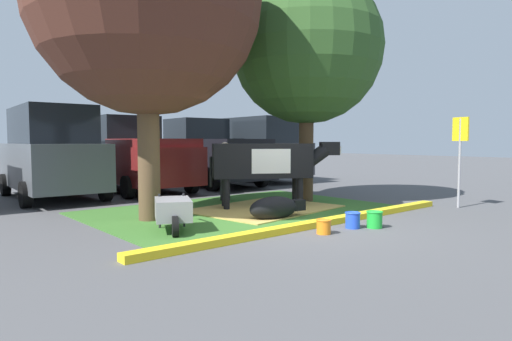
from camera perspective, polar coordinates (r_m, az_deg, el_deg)
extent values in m
plane|color=#4C4C4F|center=(8.47, 5.31, -7.01)|extent=(80.00, 80.00, 0.00)
cube|color=#386B28|center=(10.15, -1.87, -5.13)|extent=(6.68, 4.53, 0.02)
cube|color=yellow|center=(8.41, 8.52, -6.70)|extent=(7.88, 0.24, 0.12)
cube|color=tan|center=(10.21, 1.10, -4.99)|extent=(3.50, 2.82, 0.04)
cylinder|color=brown|center=(8.98, -13.73, 2.41)|extent=(0.43, 0.43, 2.77)
cylinder|color=#4C3823|center=(11.58, 6.52, 2.43)|extent=(0.38, 0.38, 2.62)
sphere|color=#2D5123|center=(11.82, 6.62, 15.49)|extent=(3.89, 3.89, 3.89)
cube|color=black|center=(10.31, 0.79, 1.29)|extent=(2.33, 1.79, 0.80)
cube|color=white|center=(10.34, 1.60, 1.30)|extent=(1.14, 1.08, 0.56)
cylinder|color=black|center=(10.62, 7.87, 1.87)|extent=(0.71, 0.60, 0.58)
cube|color=black|center=(10.72, 9.51, 2.83)|extent=(0.51, 0.45, 0.32)
cube|color=white|center=(10.79, 10.52, 2.61)|extent=(0.21, 0.23, 0.20)
cylinder|color=black|center=(10.80, 5.07, -2.69)|extent=(0.14, 0.14, 0.73)
cylinder|color=black|center=(10.33, 5.75, -2.99)|extent=(0.14, 0.14, 0.73)
cylinder|color=black|center=(10.50, -4.10, -2.87)|extent=(0.14, 0.14, 0.73)
cylinder|color=black|center=(10.02, -3.84, -3.19)|extent=(0.14, 0.14, 0.73)
cylinder|color=black|center=(10.18, -5.88, -0.17)|extent=(0.06, 0.06, 0.70)
ellipsoid|color=black|center=(8.90, 2.31, -4.90)|extent=(1.16, 0.65, 0.48)
cube|color=black|center=(9.24, 5.42, -4.47)|extent=(0.31, 0.24, 0.22)
cube|color=silver|center=(9.31, 6.02, -4.41)|extent=(0.08, 0.11, 0.16)
cylinder|color=black|center=(9.27, 3.50, -5.68)|extent=(0.36, 0.15, 0.10)
cylinder|color=black|center=(11.72, -4.02, -2.00)|extent=(0.26, 0.26, 0.80)
cylinder|color=#23478C|center=(11.67, -4.04, 1.30)|extent=(0.34, 0.34, 0.55)
sphere|color=beige|center=(11.66, -4.04, 3.18)|extent=(0.22, 0.22, 0.22)
cylinder|color=#23478C|center=(11.71, -2.97, 1.45)|extent=(0.09, 0.09, 0.52)
cylinder|color=#23478C|center=(11.64, -5.11, 1.42)|extent=(0.09, 0.09, 0.52)
cube|color=gray|center=(7.87, -10.72, -4.94)|extent=(0.93, 1.07, 0.36)
cylinder|color=black|center=(7.42, -10.44, -7.20)|extent=(0.25, 0.37, 0.36)
cylinder|color=black|center=(8.23, -9.30, -6.51)|extent=(0.04, 0.04, 0.24)
cylinder|color=black|center=(8.21, -12.38, -6.59)|extent=(0.04, 0.04, 0.24)
cylinder|color=black|center=(8.52, -9.54, -3.45)|extent=(0.27, 0.49, 0.23)
cylinder|color=black|center=(8.49, -12.50, -3.51)|extent=(0.27, 0.49, 0.23)
cylinder|color=#99999E|center=(11.50, 24.89, 0.84)|extent=(0.06, 0.06, 2.12)
cube|color=yellow|center=(11.49, 25.00, 4.89)|extent=(0.16, 0.43, 0.56)
cylinder|color=orange|center=(7.68, 8.77, -7.25)|extent=(0.24, 0.24, 0.24)
torus|color=orange|center=(7.66, 8.78, -6.36)|extent=(0.27, 0.27, 0.02)
cylinder|color=blue|center=(8.27, 12.42, -6.35)|extent=(0.26, 0.26, 0.28)
torus|color=blue|center=(8.25, 12.44, -5.39)|extent=(0.29, 0.29, 0.02)
cylinder|color=green|center=(8.40, 15.12, -6.19)|extent=(0.28, 0.28, 0.30)
torus|color=green|center=(8.38, 15.13, -5.19)|extent=(0.31, 0.31, 0.02)
cube|color=#4C5156|center=(13.40, -24.93, 0.61)|extent=(2.12, 4.68, 1.20)
cube|color=black|center=(13.39, -25.06, 5.31)|extent=(1.82, 3.28, 1.00)
cylinder|color=black|center=(14.74, -29.76, -1.62)|extent=(0.25, 0.65, 0.64)
cylinder|color=black|center=(15.12, -22.61, -1.28)|extent=(0.25, 0.65, 0.64)
cylinder|color=black|center=(11.80, -27.73, -2.79)|extent=(0.25, 0.65, 0.64)
cylinder|color=black|center=(12.27, -18.95, -2.32)|extent=(0.25, 0.65, 0.64)
cube|color=maroon|center=(14.60, -15.22, 0.87)|extent=(2.25, 5.49, 1.10)
cube|color=black|center=(15.46, -16.63, 4.90)|extent=(1.92, 1.88, 1.00)
cube|color=maroon|center=(13.47, -13.28, 3.52)|extent=(2.03, 2.79, 0.24)
cylinder|color=black|center=(15.95, -20.92, -0.99)|extent=(0.25, 0.65, 0.64)
cylinder|color=black|center=(16.64, -14.32, -0.66)|extent=(0.25, 0.65, 0.64)
cylinder|color=black|center=(12.65, -16.31, -2.09)|extent=(0.25, 0.65, 0.64)
cylinder|color=black|center=(13.50, -8.38, -1.61)|extent=(0.25, 0.65, 0.64)
cube|color=black|center=(16.00, -6.05, 1.23)|extent=(2.25, 5.49, 1.10)
cube|color=black|center=(16.79, -7.78, 4.93)|extent=(1.92, 1.88, 1.00)
cube|color=black|center=(14.96, -3.62, 3.63)|extent=(2.03, 2.79, 0.24)
cylinder|color=black|center=(17.09, -12.00, -0.51)|extent=(0.25, 0.65, 0.64)
cylinder|color=black|center=(18.04, -6.27, -0.22)|extent=(0.25, 0.65, 0.64)
cylinder|color=black|center=(14.02, -5.75, -1.38)|extent=(0.25, 0.65, 0.64)
cylinder|color=black|center=(15.17, 0.67, -0.97)|extent=(0.25, 0.65, 0.64)
cube|color=#3D3D42|center=(17.65, 0.17, 1.66)|extent=(2.12, 4.68, 1.20)
cube|color=black|center=(17.64, 0.17, 5.23)|extent=(1.82, 3.28, 1.00)
cylinder|color=black|center=(18.35, -5.05, -0.15)|extent=(0.25, 0.65, 0.64)
cylinder|color=black|center=(19.44, -0.33, 0.09)|extent=(0.25, 0.65, 0.64)
cylinder|color=black|center=(15.92, 0.78, -0.74)|extent=(0.25, 0.65, 0.64)
cylinder|color=black|center=(17.17, 5.74, -0.43)|extent=(0.25, 0.65, 0.64)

